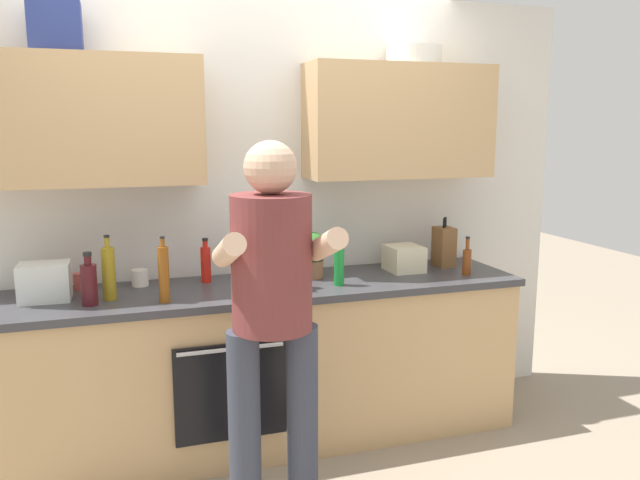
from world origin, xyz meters
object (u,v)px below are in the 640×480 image
(bottle_syrup, at_px, (164,274))
(bottle_soy, at_px, (292,262))
(bottle_hotsauce, at_px, (206,263))
(bottle_oil, at_px, (109,273))
(bottle_wine, at_px, (89,283))
(cup_coffee, at_px, (140,278))
(knife_block, at_px, (444,247))
(potted_herb, at_px, (312,252))
(cup_ceramic, at_px, (81,281))
(bottle_soda, at_px, (339,261))
(cup_tea, at_px, (257,280))
(person_standing, at_px, (273,305))
(grocery_bag_produce, at_px, (45,282))
(grocery_bag_rice, at_px, (404,258))
(bottle_vinegar, at_px, (467,261))

(bottle_syrup, bearing_deg, bottle_soy, 6.45)
(bottle_hotsauce, bearing_deg, bottle_oil, -157.44)
(bottle_wine, relative_size, cup_coffee, 2.89)
(bottle_wine, relative_size, knife_block, 0.86)
(potted_herb, bearing_deg, cup_ceramic, 174.66)
(bottle_hotsauce, bearing_deg, cup_ceramic, 176.56)
(bottle_syrup, height_order, potted_herb, bottle_syrup)
(bottle_soda, height_order, cup_tea, bottle_soda)
(person_standing, distance_m, cup_tea, 0.70)
(bottle_hotsauce, xyz_separation_m, bottle_wine, (-0.59, -0.29, 0.00))
(knife_block, height_order, grocery_bag_produce, knife_block)
(bottle_wine, bearing_deg, cup_ceramic, 99.33)
(bottle_oil, height_order, bottle_wine, bottle_oil)
(bottle_soda, distance_m, potted_herb, 0.23)
(bottle_syrup, xyz_separation_m, cup_tea, (0.49, 0.13, -0.10))
(bottle_hotsauce, xyz_separation_m, knife_block, (1.44, -0.04, 0.02))
(bottle_hotsauce, bearing_deg, grocery_bag_produce, -171.30)
(cup_ceramic, relative_size, potted_herb, 0.34)
(cup_ceramic, bearing_deg, person_standing, -49.78)
(cup_ceramic, xyz_separation_m, grocery_bag_produce, (-0.16, -0.16, 0.05))
(potted_herb, relative_size, grocery_bag_produce, 1.10)
(cup_ceramic, bearing_deg, knife_block, -2.29)
(person_standing, height_order, potted_herb, person_standing)
(bottle_wine, height_order, cup_coffee, bottle_wine)
(person_standing, distance_m, bottle_wine, 0.97)
(potted_herb, distance_m, grocery_bag_produce, 1.40)
(cup_tea, bearing_deg, bottle_soda, -10.32)
(bottle_oil, xyz_separation_m, grocery_bag_produce, (-0.30, 0.09, -0.04))
(bottle_hotsauce, xyz_separation_m, cup_tea, (0.24, -0.21, -0.06))
(bottle_syrup, height_order, grocery_bag_produce, bottle_syrup)
(bottle_soy, relative_size, bottle_syrup, 0.96)
(bottle_oil, height_order, cup_ceramic, bottle_oil)
(cup_tea, height_order, potted_herb, potted_herb)
(bottle_hotsauce, distance_m, cup_ceramic, 0.65)
(person_standing, xyz_separation_m, bottle_soda, (0.52, 0.62, 0.03))
(cup_ceramic, bearing_deg, bottle_hotsauce, -3.44)
(bottle_soda, distance_m, bottle_syrup, 0.92)
(bottle_wine, bearing_deg, bottle_oil, 40.59)
(bottle_hotsauce, distance_m, bottle_oil, 0.55)
(bottle_hotsauce, distance_m, cup_tea, 0.33)
(bottle_soda, xyz_separation_m, cup_tea, (-0.43, 0.08, -0.09))
(cup_ceramic, distance_m, grocery_bag_rice, 1.81)
(bottle_soy, distance_m, grocery_bag_produce, 1.23)
(bottle_soy, height_order, bottle_vinegar, bottle_soy)
(bottle_soda, relative_size, potted_herb, 1.22)
(bottle_soy, relative_size, potted_herb, 1.20)
(bottle_oil, distance_m, grocery_bag_rice, 1.67)
(bottle_oil, bearing_deg, grocery_bag_produce, 164.13)
(knife_block, xyz_separation_m, grocery_bag_produce, (-2.25, -0.08, -0.03))
(bottle_wine, bearing_deg, knife_block, 6.77)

